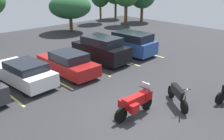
# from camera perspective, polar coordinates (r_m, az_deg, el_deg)

# --- Properties ---
(ground) EXTENTS (44.00, 44.00, 0.10)m
(ground) POSITION_cam_1_polar(r_m,az_deg,el_deg) (11.55, 5.46, -10.42)
(ground) COLOR #2D2D30
(motorcycle_touring) EXTENTS (2.36, 0.90, 1.38)m
(motorcycle_touring) POSITION_cam_1_polar(r_m,az_deg,el_deg) (11.25, 5.43, -7.23)
(motorcycle_touring) COLOR black
(motorcycle_touring) RESTS_ON ground
(motorcycle_third) EXTENTS (1.41, 1.92, 1.27)m
(motorcycle_third) POSITION_cam_1_polar(r_m,az_deg,el_deg) (12.47, 14.74, -5.47)
(motorcycle_third) COLOR black
(motorcycle_third) RESTS_ON ground
(parking_stripes) EXTENTS (19.97, 4.80, 0.01)m
(parking_stripes) POSITION_cam_1_polar(r_m,az_deg,el_deg) (15.35, -18.32, -3.08)
(parking_stripes) COLOR #EAE066
(parking_stripes) RESTS_ON ground
(car_white) EXTENTS (2.13, 4.71, 1.39)m
(car_white) POSITION_cam_1_polar(r_m,az_deg,el_deg) (15.25, -19.50, -0.56)
(car_white) COLOR white
(car_white) RESTS_ON ground
(car_red) EXTENTS (1.83, 4.62, 1.45)m
(car_red) POSITION_cam_1_polar(r_m,az_deg,el_deg) (16.16, -10.03, 1.51)
(car_red) COLOR maroon
(car_red) RESTS_ON ground
(car_black) EXTENTS (2.14, 4.44, 1.88)m
(car_black) POSITION_cam_1_polar(r_m,az_deg,el_deg) (18.17, -2.50, 4.70)
(car_black) COLOR black
(car_black) RESTS_ON ground
(car_blue) EXTENTS (2.22, 4.54, 1.78)m
(car_blue) POSITION_cam_1_polar(r_m,az_deg,el_deg) (20.16, 3.97, 6.10)
(car_blue) COLOR #2D519E
(car_blue) RESTS_ON ground
(tree_left) EXTENTS (4.63, 4.63, 4.10)m
(tree_left) POSITION_cam_1_polar(r_m,az_deg,el_deg) (28.92, -9.50, 14.02)
(tree_left) COLOR #4C3823
(tree_left) RESTS_ON ground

